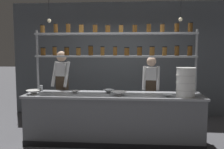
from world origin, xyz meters
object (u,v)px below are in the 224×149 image
Objects in this scene: chef_left at (62,85)px; prep_bowl_far_left at (34,92)px; prep_bowl_center_back at (75,92)px; spice_shelf_unit at (115,47)px; chef_center at (151,89)px; container_stack at (186,82)px; prep_bowl_near_right at (109,91)px; prep_bowl_near_left at (168,96)px; prep_bowl_center_front at (119,94)px; serving_cup_front at (41,88)px.

prep_bowl_far_left is at bearing -100.52° from chef_left.
spice_shelf_unit is at bearing 21.34° from prep_bowl_center_back.
container_stack is at bearing -52.21° from chef_center.
chef_center is (0.75, 0.40, -0.90)m from spice_shelf_unit.
prep_bowl_near_left is at bearing -16.91° from prep_bowl_near_right.
prep_bowl_near_left is at bearing -1.46° from prep_bowl_far_left.
prep_bowl_near_right is at bearing -118.05° from spice_shelf_unit.
container_stack is 1.85× the size of prep_bowl_center_front.
prep_bowl_near_left is at bearing -8.72° from chef_left.
prep_bowl_near_right is (-1.08, 0.33, 0.01)m from prep_bowl_near_left.
chef_center is at bearing 53.71° from prep_bowl_center_front.
chef_left is 3.31× the size of container_stack.
prep_bowl_center_back is at bearing -148.55° from chef_center.
chef_center is 1.09m from prep_bowl_center_front.
prep_bowl_far_left is at bearing 179.76° from prep_bowl_center_front.
prep_bowl_near_right is at bearing -138.23° from chef_center.
prep_bowl_far_left reaches higher than prep_bowl_near_left.
prep_bowl_center_front is (1.27, -0.77, -0.04)m from chef_left.
serving_cup_front is at bearing -161.88° from chef_center.
prep_bowl_near_right is at bearing 168.41° from container_stack.
serving_cup_front is at bearing 93.25° from prep_bowl_far_left.
prep_bowl_near_right is at bearing 163.09° from prep_bowl_near_left.
prep_bowl_center_front is at bearing 179.35° from container_stack.
serving_cup_front reaches higher than prep_bowl_near_right.
serving_cup_front is (-1.51, -0.06, -0.84)m from spice_shelf_unit.
prep_bowl_center_front is 1.59m from prep_bowl_far_left.
spice_shelf_unit is at bearing 159.18° from container_stack.
chef_left reaches higher than prep_bowl_near_right.
chef_left is 7.81× the size of prep_bowl_near_right.
prep_bowl_far_left is (-1.59, 0.01, 0.00)m from prep_bowl_center_front.
prep_bowl_center_front is at bearing 176.30° from prep_bowl_near_left.
spice_shelf_unit is 11.21× the size of prep_bowl_far_left.
spice_shelf_unit is 11.43× the size of prep_bowl_center_front.
chef_left is at bearing 162.34° from container_stack.
chef_left reaches higher than prep_bowl_center_front.
prep_bowl_center_back is (-1.71, 0.24, 0.00)m from prep_bowl_near_left.
spice_shelf_unit is 18.05× the size of prep_bowl_center_back.
spice_shelf_unit is at bearing -145.26° from chef_center.
chef_left is 1.92m from chef_center.
chef_left is 0.49m from serving_cup_front.
chef_center reaches higher than prep_bowl_center_back.
container_stack is at bearing -5.60° from prep_bowl_center_back.
prep_bowl_near_right is at bearing 7.81° from prep_bowl_center_back.
chef_center reaches higher than prep_bowl_far_left.
spice_shelf_unit is 1.78m from prep_bowl_far_left.
container_stack reaches higher than prep_bowl_center_back.
serving_cup_front is at bearing 174.19° from prep_bowl_near_right.
chef_left is 2.29m from prep_bowl_near_left.
chef_left is at bearing 67.14° from prep_bowl_far_left.
chef_center is at bearing 24.85° from prep_bowl_center_back.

